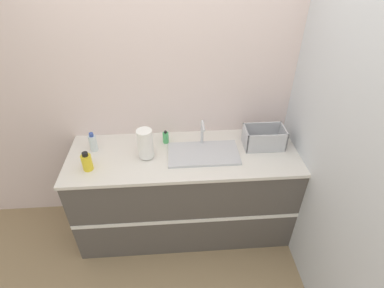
{
  "coord_description": "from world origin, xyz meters",
  "views": [
    {
      "loc": [
        -0.08,
        -1.67,
        2.48
      ],
      "look_at": [
        0.06,
        0.3,
        1.04
      ],
      "focal_mm": 28.0,
      "sensor_mm": 36.0,
      "label": 1
    }
  ],
  "objects_px": {
    "dish_rack": "(264,139)",
    "bottle_yellow": "(87,162)",
    "sink": "(203,152)",
    "soap_dispenser": "(166,137)",
    "bottle_clear": "(93,143)",
    "paper_towel_roll": "(145,144)"
  },
  "relations": [
    {
      "from": "dish_rack",
      "to": "soap_dispenser",
      "type": "relative_size",
      "value": 2.89
    },
    {
      "from": "paper_towel_roll",
      "to": "bottle_clear",
      "type": "bearing_deg",
      "value": 164.56
    },
    {
      "from": "dish_rack",
      "to": "bottle_clear",
      "type": "relative_size",
      "value": 1.97
    },
    {
      "from": "paper_towel_roll",
      "to": "bottle_yellow",
      "type": "height_order",
      "value": "paper_towel_roll"
    },
    {
      "from": "dish_rack",
      "to": "bottle_yellow",
      "type": "bearing_deg",
      "value": -171.85
    },
    {
      "from": "bottle_yellow",
      "to": "soap_dispenser",
      "type": "height_order",
      "value": "bottle_yellow"
    },
    {
      "from": "sink",
      "to": "bottle_clear",
      "type": "height_order",
      "value": "sink"
    },
    {
      "from": "sink",
      "to": "soap_dispenser",
      "type": "bearing_deg",
      "value": 148.39
    },
    {
      "from": "sink",
      "to": "paper_towel_roll",
      "type": "distance_m",
      "value": 0.49
    },
    {
      "from": "sink",
      "to": "paper_towel_roll",
      "type": "height_order",
      "value": "paper_towel_roll"
    },
    {
      "from": "dish_rack",
      "to": "bottle_yellow",
      "type": "distance_m",
      "value": 1.48
    },
    {
      "from": "bottle_clear",
      "to": "bottle_yellow",
      "type": "height_order",
      "value": "bottle_clear"
    },
    {
      "from": "dish_rack",
      "to": "bottle_clear",
      "type": "xyz_separation_m",
      "value": [
        -1.46,
        0.04,
        0.01
      ]
    },
    {
      "from": "sink",
      "to": "bottle_clear",
      "type": "relative_size",
      "value": 3.4
    },
    {
      "from": "paper_towel_roll",
      "to": "dish_rack",
      "type": "relative_size",
      "value": 0.76
    },
    {
      "from": "sink",
      "to": "soap_dispenser",
      "type": "xyz_separation_m",
      "value": [
        -0.32,
        0.19,
        0.03
      ]
    },
    {
      "from": "bottle_yellow",
      "to": "soap_dispenser",
      "type": "xyz_separation_m",
      "value": [
        0.61,
        0.32,
        -0.02
      ]
    },
    {
      "from": "paper_towel_roll",
      "to": "soap_dispenser",
      "type": "height_order",
      "value": "paper_towel_roll"
    },
    {
      "from": "soap_dispenser",
      "to": "dish_rack",
      "type": "bearing_deg",
      "value": -7.48
    },
    {
      "from": "sink",
      "to": "bottle_yellow",
      "type": "distance_m",
      "value": 0.94
    },
    {
      "from": "dish_rack",
      "to": "bottle_clear",
      "type": "height_order",
      "value": "dish_rack"
    },
    {
      "from": "sink",
      "to": "dish_rack",
      "type": "bearing_deg",
      "value": 8.84
    }
  ]
}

